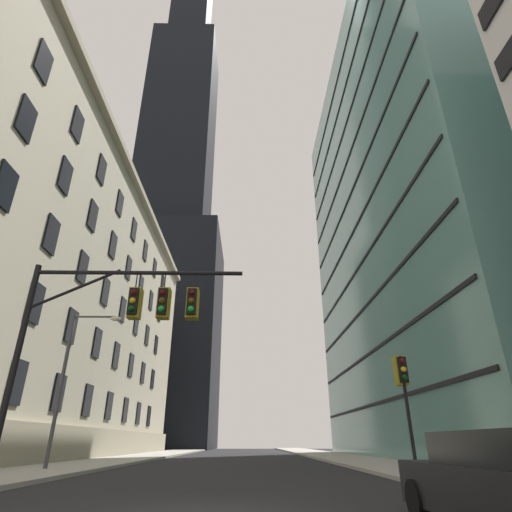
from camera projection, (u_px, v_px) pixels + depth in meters
name	position (u px, v px, depth m)	size (l,w,h in m)	color
station_building	(16.00, 287.00, 33.65)	(15.76, 58.97, 25.86)	#B2A88E
dark_skyscraper	(176.00, 174.00, 99.97)	(23.64, 23.64, 205.36)	black
glass_office_midrise	(439.00, 214.00, 40.99)	(17.99, 37.93, 44.30)	slate
traffic_signal_mast	(123.00, 318.00, 13.37)	(7.23, 0.63, 6.64)	black
traffic_light_near_right	(402.00, 378.00, 14.65)	(0.40, 0.63, 3.97)	black
street_lamppost	(72.00, 370.00, 20.01)	(2.54, 0.32, 7.17)	#47474C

